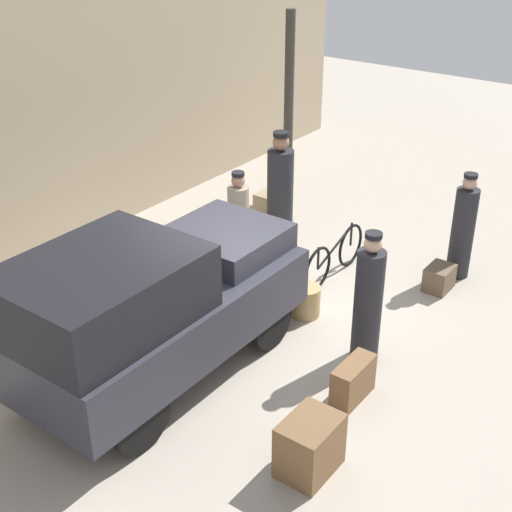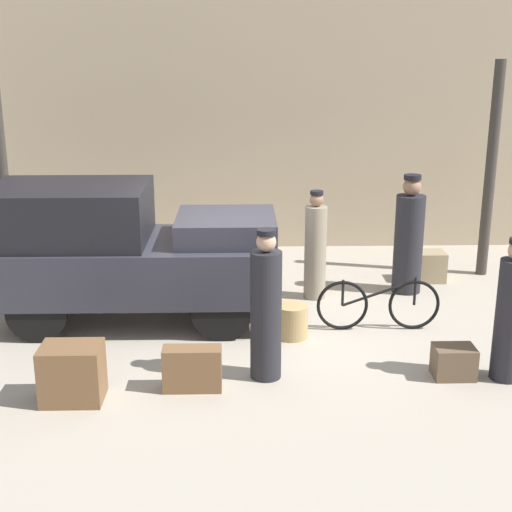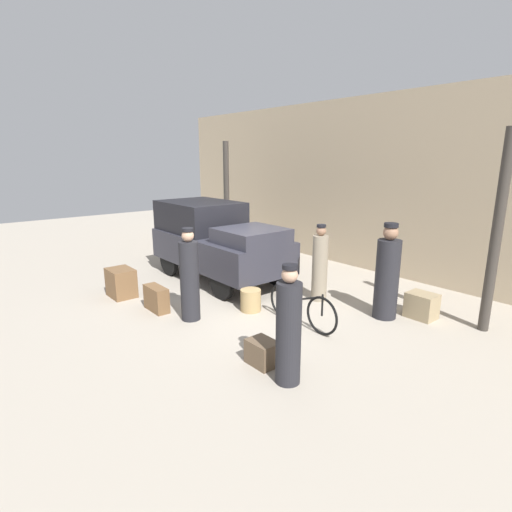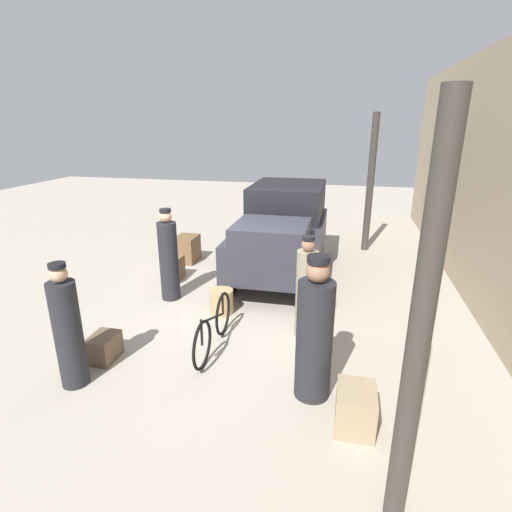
{
  "view_description": "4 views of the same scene",
  "coord_description": "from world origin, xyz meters",
  "px_view_note": "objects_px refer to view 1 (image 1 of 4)",
  "views": [
    {
      "loc": [
        -6.52,
        -4.77,
        5.35
      ],
      "look_at": [
        0.2,
        0.2,
        0.95
      ],
      "focal_mm": 50.0,
      "sensor_mm": 36.0,
      "label": 1
    },
    {
      "loc": [
        -0.03,
        -8.89,
        3.66
      ],
      "look_at": [
        0.2,
        0.2,
        0.95
      ],
      "focal_mm": 50.0,
      "sensor_mm": 36.0,
      "label": 2
    },
    {
      "loc": [
        6.45,
        -5.0,
        2.97
      ],
      "look_at": [
        0.2,
        0.2,
        0.95
      ],
      "focal_mm": 28.0,
      "sensor_mm": 36.0,
      "label": 3
    },
    {
      "loc": [
        6.76,
        1.67,
        3.22
      ],
      "look_at": [
        0.2,
        0.2,
        0.95
      ],
      "focal_mm": 28.0,
      "sensor_mm": 36.0,
      "label": 4
    }
  ],
  "objects_px": {
    "wicker_basket": "(306,301)",
    "trunk_large_brown": "(439,278)",
    "conductor_in_dark_uniform": "(239,227)",
    "suitcase_small_leather": "(353,381)",
    "bicycle": "(335,256)",
    "porter_carrying_trunk": "(368,302)",
    "porter_with_bicycle": "(280,189)",
    "trunk_umber_medium": "(310,446)",
    "suitcase_black_upright": "(271,205)",
    "porter_lifting_near_truck": "(463,230)",
    "truck": "(150,304)"
  },
  "relations": [
    {
      "from": "truck",
      "to": "wicker_basket",
      "type": "distance_m",
      "value": 2.49
    },
    {
      "from": "truck",
      "to": "suitcase_black_upright",
      "type": "relative_size",
      "value": 7.25
    },
    {
      "from": "bicycle",
      "to": "wicker_basket",
      "type": "bearing_deg",
      "value": -168.43
    },
    {
      "from": "suitcase_small_leather",
      "to": "bicycle",
      "type": "bearing_deg",
      "value": 35.22
    },
    {
      "from": "porter_lifting_near_truck",
      "to": "trunk_large_brown",
      "type": "height_order",
      "value": "porter_lifting_near_truck"
    },
    {
      "from": "porter_with_bicycle",
      "to": "suitcase_black_upright",
      "type": "height_order",
      "value": "porter_with_bicycle"
    },
    {
      "from": "porter_lifting_near_truck",
      "to": "truck",
      "type": "bearing_deg",
      "value": 156.86
    },
    {
      "from": "porter_with_bicycle",
      "to": "trunk_umber_medium",
      "type": "relative_size",
      "value": 2.82
    },
    {
      "from": "wicker_basket",
      "to": "trunk_large_brown",
      "type": "bearing_deg",
      "value": -34.29
    },
    {
      "from": "bicycle",
      "to": "trunk_large_brown",
      "type": "height_order",
      "value": "bicycle"
    },
    {
      "from": "conductor_in_dark_uniform",
      "to": "suitcase_small_leather",
      "type": "relative_size",
      "value": 2.53
    },
    {
      "from": "wicker_basket",
      "to": "trunk_umber_medium",
      "type": "xyz_separation_m",
      "value": [
        -2.46,
        -1.64,
        0.09
      ]
    },
    {
      "from": "bicycle",
      "to": "porter_carrying_trunk",
      "type": "xyz_separation_m",
      "value": [
        -1.54,
        -1.37,
        0.45
      ]
    },
    {
      "from": "wicker_basket",
      "to": "conductor_in_dark_uniform",
      "type": "xyz_separation_m",
      "value": [
        0.45,
        1.51,
        0.53
      ]
    },
    {
      "from": "conductor_in_dark_uniform",
      "to": "porter_carrying_trunk",
      "type": "bearing_deg",
      "value": -107.48
    },
    {
      "from": "suitcase_small_leather",
      "to": "trunk_umber_medium",
      "type": "distance_m",
      "value": 1.28
    },
    {
      "from": "porter_carrying_trunk",
      "to": "suitcase_black_upright",
      "type": "xyz_separation_m",
      "value": [
        2.74,
        3.4,
        -0.56
      ]
    },
    {
      "from": "truck",
      "to": "wicker_basket",
      "type": "height_order",
      "value": "truck"
    },
    {
      "from": "porter_with_bicycle",
      "to": "trunk_umber_medium",
      "type": "xyz_separation_m",
      "value": [
        -4.35,
        -3.39,
        -0.51
      ]
    },
    {
      "from": "porter_lifting_near_truck",
      "to": "suitcase_small_leather",
      "type": "xyz_separation_m",
      "value": [
        -3.54,
        -0.18,
        -0.51
      ]
    },
    {
      "from": "porter_lifting_near_truck",
      "to": "suitcase_black_upright",
      "type": "bearing_deg",
      "value": 89.78
    },
    {
      "from": "porter_lifting_near_truck",
      "to": "suitcase_small_leather",
      "type": "height_order",
      "value": "porter_lifting_near_truck"
    },
    {
      "from": "suitcase_small_leather",
      "to": "suitcase_black_upright",
      "type": "distance_m",
      "value": 5.13
    },
    {
      "from": "porter_carrying_trunk",
      "to": "trunk_umber_medium",
      "type": "bearing_deg",
      "value": -166.28
    },
    {
      "from": "truck",
      "to": "suitcase_black_upright",
      "type": "distance_m",
      "value": 4.92
    },
    {
      "from": "suitcase_small_leather",
      "to": "trunk_umber_medium",
      "type": "bearing_deg",
      "value": -170.48
    },
    {
      "from": "truck",
      "to": "suitcase_black_upright",
      "type": "height_order",
      "value": "truck"
    },
    {
      "from": "suitcase_small_leather",
      "to": "trunk_large_brown",
      "type": "relative_size",
      "value": 1.39
    },
    {
      "from": "truck",
      "to": "porter_with_bicycle",
      "type": "relative_size",
      "value": 2.08
    },
    {
      "from": "porter_carrying_trunk",
      "to": "trunk_large_brown",
      "type": "height_order",
      "value": "porter_carrying_trunk"
    },
    {
      "from": "porter_with_bicycle",
      "to": "truck",
      "type": "bearing_deg",
      "value": -165.91
    },
    {
      "from": "bicycle",
      "to": "conductor_in_dark_uniform",
      "type": "relative_size",
      "value": 1.01
    },
    {
      "from": "wicker_basket",
      "to": "suitcase_small_leather",
      "type": "distance_m",
      "value": 1.87
    },
    {
      "from": "bicycle",
      "to": "suitcase_small_leather",
      "type": "distance_m",
      "value": 2.89
    },
    {
      "from": "conductor_in_dark_uniform",
      "to": "trunk_large_brown",
      "type": "xyz_separation_m",
      "value": [
        1.31,
        -2.71,
        -0.57
      ]
    },
    {
      "from": "conductor_in_dark_uniform",
      "to": "suitcase_small_leather",
      "type": "xyz_separation_m",
      "value": [
        -1.65,
        -2.94,
        -0.51
      ]
    },
    {
      "from": "wicker_basket",
      "to": "suitcase_black_upright",
      "type": "distance_m",
      "value": 3.26
    },
    {
      "from": "porter_carrying_trunk",
      "to": "suitcase_small_leather",
      "type": "distance_m",
      "value": 1.03
    },
    {
      "from": "suitcase_black_upright",
      "to": "suitcase_small_leather",
      "type": "bearing_deg",
      "value": -133.88
    },
    {
      "from": "truck",
      "to": "porter_with_bicycle",
      "type": "height_order",
      "value": "truck"
    },
    {
      "from": "conductor_in_dark_uniform",
      "to": "trunk_large_brown",
      "type": "relative_size",
      "value": 3.53
    },
    {
      "from": "bicycle",
      "to": "porter_carrying_trunk",
      "type": "bearing_deg",
      "value": -138.39
    },
    {
      "from": "trunk_large_brown",
      "to": "suitcase_black_upright",
      "type": "distance_m",
      "value": 3.51
    },
    {
      "from": "wicker_basket",
      "to": "suitcase_small_leather",
      "type": "xyz_separation_m",
      "value": [
        -1.2,
        -1.43,
        0.03
      ]
    },
    {
      "from": "suitcase_small_leather",
      "to": "trunk_large_brown",
      "type": "xyz_separation_m",
      "value": [
        2.96,
        0.23,
        -0.06
      ]
    },
    {
      "from": "porter_carrying_trunk",
      "to": "suitcase_small_leather",
      "type": "height_order",
      "value": "porter_carrying_trunk"
    },
    {
      "from": "porter_with_bicycle",
      "to": "suitcase_black_upright",
      "type": "bearing_deg",
      "value": 47.89
    },
    {
      "from": "porter_carrying_trunk",
      "to": "suitcase_black_upright",
      "type": "bearing_deg",
      "value": 51.18
    },
    {
      "from": "bicycle",
      "to": "wicker_basket",
      "type": "xyz_separation_m",
      "value": [
        -1.16,
        -0.24,
        -0.13
      ]
    },
    {
      "from": "wicker_basket",
      "to": "porter_carrying_trunk",
      "type": "height_order",
      "value": "porter_carrying_trunk"
    }
  ]
}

